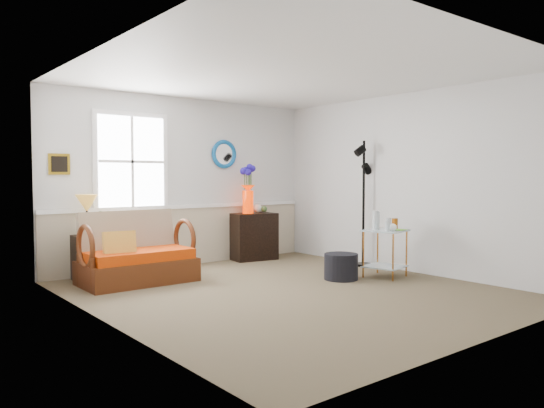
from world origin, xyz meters
TOP-DOWN VIEW (x-y plane):
  - floor at (0.00, 0.00)m, footprint 4.50×5.00m
  - ceiling at (0.00, 0.00)m, footprint 4.50×5.00m
  - walls at (0.00, 0.00)m, footprint 4.51×5.01m
  - wainscot at (0.00, 2.48)m, footprint 4.46×0.02m
  - chair_rail at (0.00, 2.47)m, footprint 4.46×0.04m
  - window at (-0.90, 2.47)m, footprint 1.14×0.06m
  - picture at (-1.92, 2.48)m, footprint 0.28×0.03m
  - mirror at (0.70, 2.48)m, footprint 0.47×0.07m
  - loveseat at (-1.21, 1.64)m, footprint 1.43×0.81m
  - throw_pillow at (-1.49, 1.53)m, footprint 0.41×0.16m
  - lamp_stand at (-1.67, 2.21)m, footprint 0.36×0.36m
  - table_lamp at (-1.65, 2.24)m, footprint 0.34×0.34m
  - potted_plant at (-1.53, 2.17)m, footprint 0.33×0.36m
  - cabinet at (1.13, 2.26)m, footprint 0.79×0.57m
  - flower_vase at (1.02, 2.25)m, footprint 0.25×0.25m
  - side_table at (1.62, -0.12)m, footprint 0.62×0.62m
  - tabletop_items at (1.67, -0.11)m, footprint 0.48×0.48m
  - floor_lamp at (2.10, 0.70)m, footprint 0.35×0.35m
  - ottoman at (1.02, 0.13)m, footprint 0.47×0.47m

SIDE VIEW (x-z plane):
  - floor at x=0.00m, z-range -0.01..0.01m
  - ottoman at x=1.02m, z-range 0.00..0.35m
  - lamp_stand at x=-1.67m, z-range 0.00..0.60m
  - side_table at x=1.62m, z-range 0.00..0.65m
  - cabinet at x=1.13m, z-range 0.00..0.78m
  - wainscot at x=0.00m, z-range 0.00..0.90m
  - loveseat at x=-1.21m, z-range 0.00..0.93m
  - throw_pillow at x=-1.49m, z-range 0.30..0.70m
  - potted_plant at x=-1.53m, z-range 0.60..0.86m
  - tabletop_items at x=1.67m, z-range 0.65..0.92m
  - table_lamp at x=-1.65m, z-range 0.60..1.15m
  - chair_rail at x=0.00m, z-range 0.89..0.95m
  - floor_lamp at x=2.10m, z-range 0.00..1.94m
  - flower_vase at x=1.02m, z-range 0.78..1.56m
  - walls at x=0.00m, z-range 0.00..2.60m
  - picture at x=-1.92m, z-range 1.41..1.69m
  - window at x=-0.90m, z-range 0.88..2.32m
  - mirror at x=0.70m, z-range 1.51..1.99m
  - ceiling at x=0.00m, z-range 2.60..2.60m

